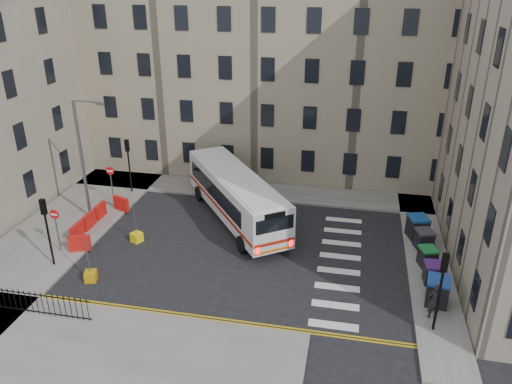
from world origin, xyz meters
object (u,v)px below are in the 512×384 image
(wheelie_bin_a, at_px, (437,291))
(wheelie_bin_e, at_px, (417,227))
(pedestrian, at_px, (434,301))
(wheelie_bin_c, at_px, (427,257))
(wheelie_bin_d, at_px, (424,239))
(streetlamp, at_px, (82,159))
(bollard_yellow, at_px, (137,237))
(bus, at_px, (236,194))
(wheelie_bin_b, at_px, (433,273))
(bollard_chevron, at_px, (91,276))

(wheelie_bin_a, distance_m, wheelie_bin_e, 6.83)
(pedestrian, bearing_deg, wheelie_bin_c, -106.70)
(wheelie_bin_d, distance_m, pedestrian, 6.75)
(streetlamp, bearing_deg, bollard_yellow, -27.79)
(pedestrian, bearing_deg, bollard_yellow, -28.02)
(bus, bearing_deg, streetlamp, 155.17)
(wheelie_bin_a, xyz_separation_m, wheelie_bin_b, (-0.01, 1.84, -0.13))
(streetlamp, height_order, bollard_yellow, streetlamp)
(wheelie_bin_c, bearing_deg, wheelie_bin_e, 78.10)
(streetlamp, height_order, wheelie_bin_e, streetlamp)
(wheelie_bin_b, relative_size, wheelie_bin_c, 0.94)
(wheelie_bin_c, bearing_deg, wheelie_bin_a, -105.01)
(bus, xyz_separation_m, wheelie_bin_c, (12.05, -3.72, -1.14))
(wheelie_bin_e, bearing_deg, wheelie_bin_a, -103.59)
(bollard_yellow, bearing_deg, wheelie_bin_d, 8.11)
(streetlamp, distance_m, wheelie_bin_c, 22.23)
(wheelie_bin_a, bearing_deg, bollard_yellow, 178.75)
(bollard_yellow, height_order, bollard_chevron, same)
(bollard_chevron, bearing_deg, wheelie_bin_a, 4.83)
(bollard_chevron, bearing_deg, pedestrian, 0.92)
(wheelie_bin_b, relative_size, wheelie_bin_e, 0.74)
(bollard_chevron, bearing_deg, wheelie_bin_b, 10.54)
(wheelie_bin_b, xyz_separation_m, pedestrian, (-0.31, -3.09, 0.36))
(wheelie_bin_c, bearing_deg, bollard_yellow, 164.95)
(wheelie_bin_d, xyz_separation_m, wheelie_bin_e, (-0.26, 1.33, 0.11))
(wheelie_bin_d, bearing_deg, wheelie_bin_a, -105.70)
(bollard_chevron, bearing_deg, bus, 55.59)
(bollard_yellow, bearing_deg, pedestrian, -13.90)
(wheelie_bin_d, relative_size, bollard_yellow, 2.21)
(wheelie_bin_d, xyz_separation_m, bollard_chevron, (-18.05, -7.02, -0.46))
(wheelie_bin_b, bearing_deg, bollard_yellow, 172.67)
(bus, height_order, wheelie_bin_a, bus)
(wheelie_bin_b, height_order, wheelie_bin_e, wheelie_bin_e)
(pedestrian, bearing_deg, wheelie_bin_e, -103.66)
(bus, xyz_separation_m, bollard_yellow, (-5.36, -4.23, -1.56))
(wheelie_bin_a, height_order, wheelie_bin_b, wheelie_bin_a)
(wheelie_bin_b, bearing_deg, bus, 152.52)
(wheelie_bin_e, xyz_separation_m, bollard_chevron, (-17.79, -8.36, -0.57))
(wheelie_bin_d, xyz_separation_m, bollard_yellow, (-17.40, -2.48, -0.46))
(wheelie_bin_d, relative_size, pedestrian, 0.71)
(wheelie_bin_d, bearing_deg, wheelie_bin_c, -106.54)
(wheelie_bin_b, height_order, wheelie_bin_c, wheelie_bin_b)
(streetlamp, xyz_separation_m, bus, (9.80, 1.89, -2.48))
(wheelie_bin_a, relative_size, wheelie_bin_c, 1.15)
(wheelie_bin_e, xyz_separation_m, bollard_yellow, (-17.13, -3.81, -0.57))
(wheelie_bin_c, distance_m, wheelie_bin_e, 3.31)
(pedestrian, height_order, bollard_yellow, pedestrian)
(bus, xyz_separation_m, pedestrian, (11.84, -8.49, -0.77))
(wheelie_bin_c, distance_m, wheelie_bin_d, 1.97)
(pedestrian, relative_size, bollard_chevron, 3.13)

